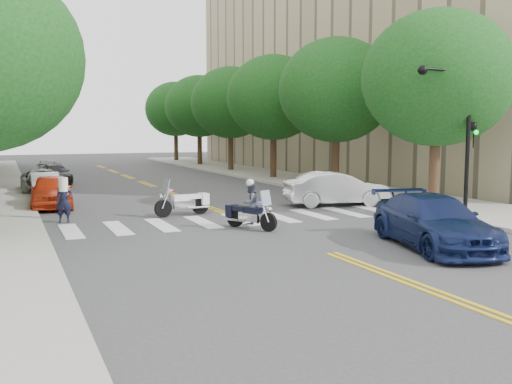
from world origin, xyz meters
TOP-DOWN VIEW (x-y plane):
  - ground at (0.00, 0.00)m, footprint 140.00×140.00m
  - sidewalk_right at (9.50, 22.00)m, footprint 5.00×60.00m
  - building_right at (26.00, 26.00)m, footprint 26.00×44.00m
  - tree_r_0 at (8.80, 6.00)m, footprint 6.40×6.40m
  - tree_r_1 at (8.80, 14.00)m, footprint 6.40×6.40m
  - tree_r_2 at (8.80, 22.00)m, footprint 6.40×6.40m
  - tree_r_3 at (8.80, 30.00)m, footprint 6.40×6.40m
  - tree_r_4 at (8.80, 38.00)m, footprint 6.40×6.40m
  - tree_r_5 at (8.80, 46.00)m, footprint 6.40×6.40m
  - traffic_signal_pole at (7.72, 3.50)m, footprint 2.82×0.42m
  - motorcycle_police at (-0.51, 4.55)m, footprint 1.19×1.99m
  - motorcycle_parked at (-1.56, 8.42)m, footprint 2.32×0.79m
  - officer_standing at (-6.21, 8.50)m, footprint 0.66×0.51m
  - convertible at (5.46, 8.50)m, footprint 4.90×2.62m
  - sedan_blue at (3.12, -0.50)m, footprint 3.32×5.57m
  - parked_car_a at (-6.30, 13.00)m, footprint 2.02×4.39m
  - parked_car_b at (-6.30, 16.99)m, footprint 1.36×3.80m
  - parked_car_c at (-6.30, 19.53)m, footprint 2.09×4.52m
  - parked_car_d at (-5.20, 24.89)m, footprint 1.98×4.21m
  - parked_car_e at (-5.20, 31.62)m, footprint 1.78×3.81m

SIDE VIEW (x-z plane):
  - ground at x=0.00m, z-range 0.00..0.00m
  - sidewalk_right at x=9.50m, z-range 0.00..0.15m
  - motorcycle_parked at x=-1.56m, z-range -0.23..1.27m
  - parked_car_d at x=-5.20m, z-range 0.00..1.19m
  - parked_car_b at x=-6.30m, z-range 0.00..1.25m
  - parked_car_c at x=-6.30m, z-range 0.00..1.26m
  - parked_car_e at x=-5.20m, z-range 0.00..1.26m
  - parked_car_a at x=-6.30m, z-range 0.00..1.46m
  - sedan_blue at x=3.12m, z-range 0.00..1.51m
  - convertible at x=5.46m, z-range 0.00..1.53m
  - motorcycle_police at x=-0.51m, z-range -0.09..1.64m
  - officer_standing at x=-6.21m, z-range 0.00..1.60m
  - traffic_signal_pole at x=7.72m, z-range 0.72..6.72m
  - tree_r_0 at x=8.80m, z-range 1.33..9.78m
  - tree_r_1 at x=8.80m, z-range 1.33..9.78m
  - tree_r_2 at x=8.80m, z-range 1.33..9.78m
  - tree_r_3 at x=8.80m, z-range 1.33..9.78m
  - tree_r_4 at x=8.80m, z-range 1.33..9.78m
  - tree_r_5 at x=8.80m, z-range 1.33..9.78m
  - building_right at x=26.00m, z-range 0.00..22.00m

